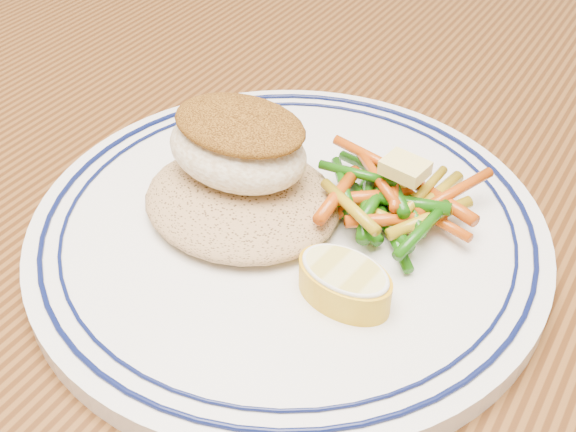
# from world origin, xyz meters

# --- Properties ---
(dining_table) EXTENTS (1.50, 0.90, 0.75)m
(dining_table) POSITION_xyz_m (0.00, 0.00, 0.65)
(dining_table) COLOR #45250D
(dining_table) RESTS_ON ground
(plate) EXTENTS (0.30, 0.30, 0.02)m
(plate) POSITION_xyz_m (-0.02, -0.01, 0.76)
(plate) COLOR white
(plate) RESTS_ON dining_table
(rice_pilaf) EXTENTS (0.12, 0.10, 0.02)m
(rice_pilaf) POSITION_xyz_m (-0.05, -0.02, 0.78)
(rice_pilaf) COLOR #A88254
(rice_pilaf) RESTS_ON plate
(fish_fillet) EXTENTS (0.09, 0.06, 0.04)m
(fish_fillet) POSITION_xyz_m (-0.06, -0.00, 0.80)
(fish_fillet) COLOR white
(fish_fillet) RESTS_ON rice_pilaf
(vegetable_pile) EXTENTS (0.10, 0.10, 0.03)m
(vegetable_pile) POSITION_xyz_m (0.03, 0.03, 0.78)
(vegetable_pile) COLOR #16500A
(vegetable_pile) RESTS_ON plate
(butter_pat) EXTENTS (0.03, 0.02, 0.01)m
(butter_pat) POSITION_xyz_m (0.03, 0.03, 0.80)
(butter_pat) COLOR #F5E578
(butter_pat) RESTS_ON vegetable_pile
(lemon_wedge) EXTENTS (0.06, 0.05, 0.02)m
(lemon_wedge) POSITION_xyz_m (0.04, -0.04, 0.78)
(lemon_wedge) COLOR yellow
(lemon_wedge) RESTS_ON plate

